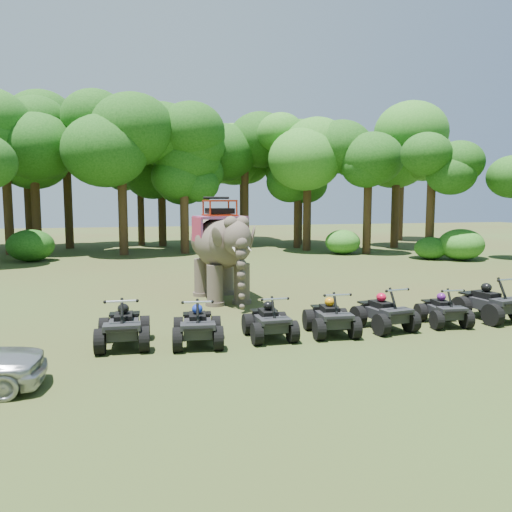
% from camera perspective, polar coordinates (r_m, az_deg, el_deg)
% --- Properties ---
extents(ground, '(110.00, 110.00, 0.00)m').
position_cam_1_polar(ground, '(14.91, 1.17, -7.79)').
color(ground, '#47381E').
rests_on(ground, ground).
extents(elephant, '(2.41, 4.64, 3.75)m').
position_cam_1_polar(elephant, '(18.25, -4.06, 0.82)').
color(elephant, brown).
rests_on(elephant, ground).
extents(atv_0, '(1.37, 1.82, 1.30)m').
position_cam_1_polar(atv_0, '(13.02, -14.93, -7.17)').
color(atv_0, black).
rests_on(atv_0, ground).
extents(atv_1, '(1.42, 1.82, 1.25)m').
position_cam_1_polar(atv_1, '(12.83, -6.70, -7.32)').
color(atv_1, black).
rests_on(atv_1, ground).
extents(atv_2, '(1.19, 1.62, 1.20)m').
position_cam_1_polar(atv_2, '(13.31, 1.55, -6.88)').
color(atv_2, black).
rests_on(atv_2, ground).
extents(atv_3, '(1.36, 1.76, 1.23)m').
position_cam_1_polar(atv_3, '(13.85, 8.57, -6.35)').
color(atv_3, black).
rests_on(atv_3, ground).
extents(atv_4, '(1.46, 1.85, 1.26)m').
position_cam_1_polar(atv_4, '(14.67, 14.45, -5.70)').
color(atv_4, black).
rests_on(atv_4, ground).
extents(atv_5, '(1.29, 1.66, 1.14)m').
position_cam_1_polar(atv_5, '(15.71, 20.62, -5.33)').
color(atv_5, black).
rests_on(atv_5, ground).
extents(atv_6, '(1.62, 2.04, 1.37)m').
position_cam_1_polar(atv_6, '(16.89, 25.20, -4.32)').
color(atv_6, black).
rests_on(atv_6, ground).
extents(tree_0, '(4.71, 4.71, 6.72)m').
position_cam_1_polar(tree_0, '(35.86, -8.30, 5.93)').
color(tree_0, '#195114').
rests_on(tree_0, ground).
extents(tree_1, '(6.35, 6.35, 9.08)m').
position_cam_1_polar(tree_1, '(38.90, -1.27, 7.76)').
color(tree_1, '#195114').
rests_on(tree_1, ground).
extents(tree_2, '(6.55, 6.55, 9.35)m').
position_cam_1_polar(tree_2, '(36.13, 5.89, 8.05)').
color(tree_2, '#195114').
rests_on(tree_2, ground).
extents(tree_3, '(5.90, 5.90, 8.42)m').
position_cam_1_polar(tree_3, '(34.44, 12.67, 7.23)').
color(tree_3, '#195114').
rests_on(tree_3, ground).
extents(tree_4, '(5.35, 5.35, 7.65)m').
position_cam_1_polar(tree_4, '(32.94, 19.37, 6.39)').
color(tree_4, '#195114').
rests_on(tree_4, ground).
extents(tree_26, '(6.57, 6.57, 9.39)m').
position_cam_1_polar(tree_26, '(36.73, -23.95, 7.53)').
color(tree_26, '#195114').
rests_on(tree_26, ground).
extents(tree_27, '(6.89, 6.89, 9.84)m').
position_cam_1_polar(tree_27, '(34.12, -15.07, 8.36)').
color(tree_27, '#195114').
rests_on(tree_27, ground).
extents(tree_29, '(7.00, 7.00, 10.00)m').
position_cam_1_polar(tree_29, '(39.63, -24.64, 7.82)').
color(tree_29, '#195114').
rests_on(tree_29, ground).
extents(tree_30, '(6.02, 6.02, 8.60)m').
position_cam_1_polar(tree_30, '(40.78, 4.96, 7.35)').
color(tree_30, '#195114').
rests_on(tree_30, ground).
extents(tree_32, '(5.13, 5.13, 7.32)m').
position_cam_1_polar(tree_32, '(38.00, 4.75, 6.45)').
color(tree_32, '#195114').
rests_on(tree_32, ground).
extents(tree_33, '(7.41, 7.41, 10.59)m').
position_cam_1_polar(tree_33, '(40.02, -10.76, 8.70)').
color(tree_33, '#195114').
rests_on(tree_33, ground).
extents(tree_34, '(7.26, 7.26, 10.36)m').
position_cam_1_polar(tree_34, '(40.09, -20.78, 8.23)').
color(tree_34, '#195114').
rests_on(tree_34, ground).
extents(tree_36, '(6.93, 6.93, 9.90)m').
position_cam_1_polar(tree_36, '(39.37, 15.71, 8.11)').
color(tree_36, '#195114').
rests_on(tree_36, ground).
extents(tree_37, '(6.73, 6.73, 9.62)m').
position_cam_1_polar(tree_37, '(44.27, -1.49, 7.96)').
color(tree_37, '#195114').
rests_on(tree_37, ground).
extents(tree_39, '(5.25, 5.25, 7.50)m').
position_cam_1_polar(tree_39, '(40.97, -13.06, 6.43)').
color(tree_39, '#195114').
rests_on(tree_39, ground).
extents(tree_40, '(6.15, 6.15, 8.79)m').
position_cam_1_polar(tree_40, '(34.24, -8.20, 7.63)').
color(tree_40, '#195114').
rests_on(tree_40, ground).
extents(tree_41, '(6.67, 6.67, 9.53)m').
position_cam_1_polar(tree_41, '(37.17, -26.60, 7.49)').
color(tree_41, '#195114').
rests_on(tree_41, ground).
extents(tree_42, '(7.44, 7.44, 10.62)m').
position_cam_1_polar(tree_42, '(46.76, 16.22, 8.24)').
color(tree_42, '#195114').
rests_on(tree_42, ground).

